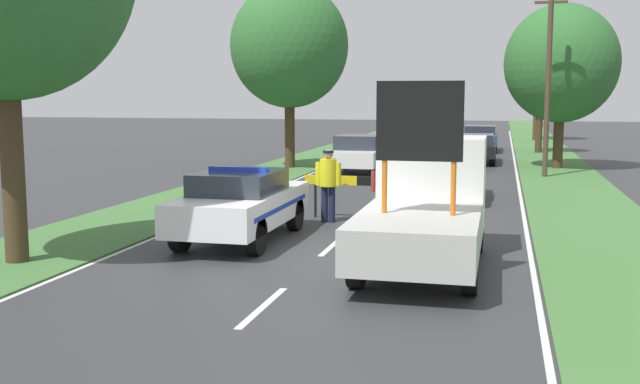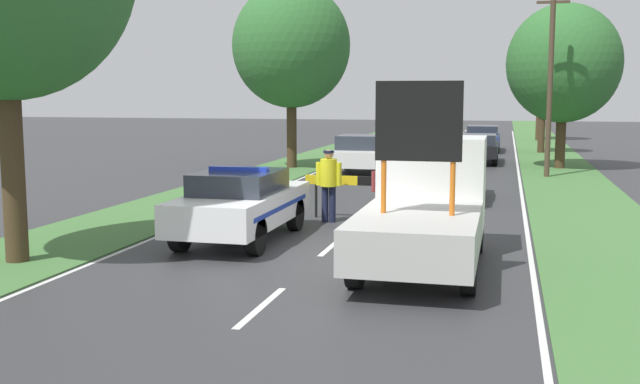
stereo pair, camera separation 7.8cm
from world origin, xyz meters
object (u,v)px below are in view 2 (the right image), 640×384
object	(u,v)px
police_officer	(329,179)
queued_car_sedan_black	(479,147)
traffic_cone_near_police	(446,214)
roadside_tree_far_left	(291,46)
roadside_tree_near_right	(541,56)
queued_car_van_white	(361,153)
traffic_cone_near_truck	(451,204)
utility_pole	(550,78)
pedestrian_civilian	(383,187)
work_truck	(426,206)
queued_car_hatch_blue	(483,137)
traffic_cone_centre_front	(414,220)
roadside_tree_mid_right	(544,75)
police_car	(241,203)
roadside_tree_mid_left	(564,63)
road_barrier	(358,184)
queued_car_sedan_silver	(452,173)

from	to	relation	value
police_officer	queued_car_sedan_black	xyz separation A→B (m)	(3.00, 17.56, -0.36)
traffic_cone_near_police	roadside_tree_far_left	size ratio (longest dim) A/B	0.08
roadside_tree_far_left	roadside_tree_near_right	bearing A→B (deg)	63.95
traffic_cone_near_police	queued_car_van_white	xyz separation A→B (m)	(-4.36, 11.82, 0.49)
traffic_cone_near_truck	utility_pole	world-z (taller)	utility_pole
pedestrian_civilian	traffic_cone_near_police	world-z (taller)	pedestrian_civilian
queued_car_sedan_black	police_officer	bearing A→B (deg)	80.29
work_truck	utility_pole	size ratio (longest dim) A/B	0.72
queued_car_van_white	queued_car_hatch_blue	distance (m)	13.99
traffic_cone_centre_front	pedestrian_civilian	bearing A→B (deg)	134.01
queued_car_van_white	police_officer	bearing A→B (deg)	97.07
police_officer	queued_car_hatch_blue	xyz separation A→B (m)	(2.95, 25.10, -0.31)
roadside_tree_near_right	queued_car_van_white	bearing A→B (deg)	-108.11
work_truck	roadside_tree_mid_right	size ratio (longest dim) A/B	0.91
pedestrian_civilian	queued_car_sedan_black	world-z (taller)	pedestrian_civilian
queued_car_sedan_black	queued_car_hatch_blue	size ratio (longest dim) A/B	0.95
police_car	roadside_tree_mid_left	distance (m)	20.17
roadside_tree_near_right	roadside_tree_mid_right	world-z (taller)	roadside_tree_near_right
work_truck	traffic_cone_near_police	distance (m)	4.07
traffic_cone_centre_front	queued_car_van_white	distance (m)	13.41
roadside_tree_mid_left	work_truck	bearing A→B (deg)	-100.66
roadside_tree_near_right	road_barrier	bearing A→B (deg)	-99.34
traffic_cone_near_truck	queued_car_sedan_silver	distance (m)	2.94
work_truck	roadside_tree_far_left	world-z (taller)	roadside_tree_far_left
police_officer	traffic_cone_centre_front	xyz separation A→B (m)	(2.26, -1.05, -0.75)
traffic_cone_near_truck	police_officer	bearing A→B (deg)	-145.51
work_truck	roadside_tree_far_left	size ratio (longest dim) A/B	0.67
traffic_cone_near_police	queued_car_sedan_black	size ratio (longest dim) A/B	0.14
road_barrier	queued_car_sedan_black	xyz separation A→B (m)	(2.40, 16.89, -0.18)
traffic_cone_near_police	traffic_cone_near_truck	world-z (taller)	traffic_cone_near_police
traffic_cone_near_truck	queued_car_hatch_blue	size ratio (longest dim) A/B	0.12
police_car	traffic_cone_near_police	distance (m)	5.03
road_barrier	queued_car_van_white	xyz separation A→B (m)	(-2.07, 11.16, -0.11)
traffic_cone_near_police	traffic_cone_near_truck	xyz separation A→B (m)	(-0.03, 1.96, -0.03)
police_car	police_officer	bearing A→B (deg)	63.80
queued_car_hatch_blue	roadside_tree_near_right	bearing A→B (deg)	-107.72
queued_car_van_white	roadside_tree_mid_right	bearing A→B (deg)	-121.03
work_truck	roadside_tree_mid_left	bearing A→B (deg)	-103.72
pedestrian_civilian	queued_car_sedan_silver	xyz separation A→B (m)	(1.30, 5.00, -0.13)
road_barrier	police_officer	xyz separation A→B (m)	(-0.60, -0.66, 0.18)
roadside_tree_mid_left	roadside_tree_mid_right	size ratio (longest dim) A/B	1.20
police_officer	pedestrian_civilian	world-z (taller)	police_officer
work_truck	roadside_tree_near_right	world-z (taller)	roadside_tree_near_right
roadside_tree_mid_left	utility_pole	bearing A→B (deg)	-100.97
pedestrian_civilian	roadside_tree_near_right	distance (m)	36.63
police_car	roadside_tree_mid_left	world-z (taller)	roadside_tree_mid_left
roadside_tree_near_right	roadside_tree_mid_left	size ratio (longest dim) A/B	1.10
queued_car_hatch_blue	roadside_tree_near_right	distance (m)	12.31
traffic_cone_centre_front	roadside_tree_mid_right	distance (m)	26.00
traffic_cone_near_truck	roadside_tree_far_left	distance (m)	14.33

